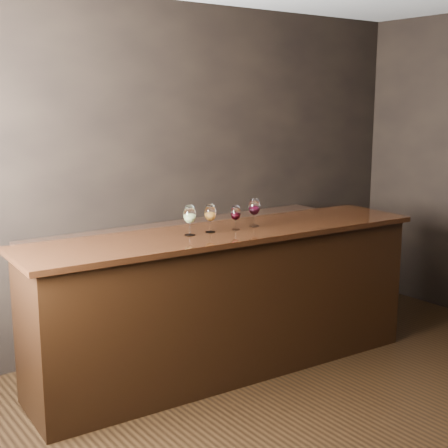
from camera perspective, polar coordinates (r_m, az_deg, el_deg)
ground at (r=4.05m, az=13.51°, el=-18.80°), size 5.00×5.00×0.00m
room_shell at (r=3.43m, az=10.89°, el=7.71°), size 5.02×4.52×2.81m
bar_counter at (r=4.68m, az=0.34°, el=-7.29°), size 3.01×0.83×1.04m
bar_top at (r=4.54m, az=0.35°, el=-0.82°), size 3.11×0.90×0.04m
back_bar_shelf at (r=5.27m, az=-3.31°, el=-5.37°), size 2.80×0.40×1.01m
glass_white at (r=4.34m, az=-3.16°, el=0.80°), size 0.09×0.09×0.21m
glass_amber at (r=4.44m, az=-1.26°, el=0.95°), size 0.09×0.09×0.20m
glass_red_a at (r=4.53m, az=1.08°, el=0.95°), size 0.08×0.08×0.18m
glass_red_b at (r=4.67m, az=2.78°, el=1.52°), size 0.09×0.09×0.21m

